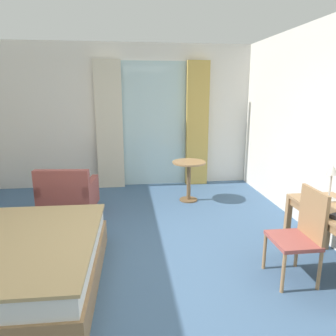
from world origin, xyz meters
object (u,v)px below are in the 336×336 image
desk_chair (301,231)px  desk_lamp (332,176)px  round_cafe_table (189,172)px  armchair_by_window (68,195)px

desk_chair → desk_lamp: 0.72m
round_cafe_table → desk_chair: bearing=-75.1°
desk_chair → armchair_by_window: (-2.64, 2.08, -0.20)m
desk_lamp → armchair_by_window: (-3.10, 1.79, -0.68)m
armchair_by_window → round_cafe_table: bearing=11.2°
round_cafe_table → desk_lamp: bearing=-62.9°
desk_lamp → armchair_by_window: bearing=150.0°
desk_chair → desk_lamp: (0.46, 0.29, 0.47)m
armchair_by_window → round_cafe_table: 2.03m
desk_chair → armchair_by_window: 3.37m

